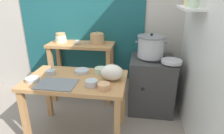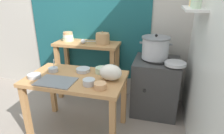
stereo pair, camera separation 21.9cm
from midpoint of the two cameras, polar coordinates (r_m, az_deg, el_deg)
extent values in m
plane|color=gray|center=(2.60, -8.57, -17.55)|extent=(9.00, 9.00, 0.00)
cube|color=#B2ADA3|center=(3.04, 0.12, 15.40)|extent=(4.40, 0.10, 2.60)
cube|color=#195156|center=(3.05, -4.91, 16.29)|extent=(1.90, 0.02, 2.10)
cube|color=silver|center=(2.13, 29.67, 9.94)|extent=(0.10, 3.20, 2.60)
cube|color=silver|center=(2.27, 25.44, 15.10)|extent=(0.20, 0.56, 0.02)
cylinder|color=#B7D1AD|center=(2.11, 26.42, 16.23)|extent=(0.08, 0.08, 0.09)
cylinder|color=#B7D1AD|center=(2.27, 25.68, 16.48)|extent=(0.07, 0.07, 0.09)
cylinder|color=#E5C684|center=(2.41, 25.10, 16.82)|extent=(0.08, 0.08, 0.09)
cube|color=#B27F4C|center=(2.21, -7.74, -3.41)|extent=(1.10, 0.66, 0.04)
cube|color=#B27F4C|center=(2.40, -21.28, -12.48)|extent=(0.06, 0.06, 0.68)
cube|color=#B27F4C|center=(2.05, 3.38, -17.39)|extent=(0.06, 0.06, 0.68)
cube|color=#B27F4C|center=(2.80, -14.78, -6.56)|extent=(0.06, 0.06, 0.68)
cube|color=#B27F4C|center=(2.50, 5.97, -9.50)|extent=(0.06, 0.06, 0.68)
cube|color=#B27F4C|center=(2.93, -5.20, 6.69)|extent=(0.96, 0.40, 0.04)
cube|color=#B27F4C|center=(3.11, -13.34, -1.67)|extent=(0.06, 0.06, 0.86)
cube|color=#B27F4C|center=(2.83, 2.32, -3.46)|extent=(0.06, 0.06, 0.86)
cube|color=#B27F4C|center=(3.36, -11.02, 0.27)|extent=(0.06, 0.06, 0.86)
cube|color=#B27F4C|center=(3.10, 3.52, -1.18)|extent=(0.06, 0.06, 0.86)
cube|color=#383838|center=(2.82, 14.64, -5.43)|extent=(0.60, 0.60, 0.76)
cylinder|color=black|center=(2.67, 15.42, 2.05)|extent=(0.36, 0.36, 0.02)
cylinder|color=black|center=(2.52, 11.93, -6.83)|extent=(0.04, 0.02, 0.04)
cylinder|color=#B7BABF|center=(2.65, 14.86, 5.21)|extent=(0.34, 0.34, 0.27)
cylinder|color=slate|center=(2.61, 15.16, 8.25)|extent=(0.37, 0.37, 0.02)
sphere|color=black|center=(2.61, 15.22, 8.84)|extent=(0.04, 0.04, 0.04)
cube|color=slate|center=(2.64, 10.85, 6.99)|extent=(0.04, 0.02, 0.02)
cube|color=slate|center=(2.64, 19.13, 6.21)|extent=(0.04, 0.02, 0.02)
cylinder|color=tan|center=(2.83, -0.52, 8.11)|extent=(0.20, 0.20, 0.14)
cylinder|color=tan|center=(2.82, -0.53, 9.66)|extent=(0.18, 0.18, 0.02)
sphere|color=tan|center=(2.81, -0.53, 10.10)|extent=(0.02, 0.02, 0.02)
cylinder|color=beige|center=(3.07, -10.62, 7.80)|extent=(0.17, 0.17, 0.03)
cylinder|color=#B7D1AD|center=(3.06, -10.66, 8.39)|extent=(0.16, 0.16, 0.03)
cylinder|color=silver|center=(3.05, -10.70, 8.98)|extent=(0.15, 0.15, 0.03)
cylinder|color=tan|center=(3.04, -10.75, 9.64)|extent=(0.14, 0.14, 0.04)
sphere|color=#B7BABF|center=(2.85, -6.24, 7.40)|extent=(0.07, 0.07, 0.07)
cylinder|color=#B7BABF|center=(2.85, -3.16, 7.49)|extent=(0.23, 0.09, 0.01)
cube|color=slate|center=(2.12, -13.22, -4.18)|extent=(0.40, 0.28, 0.01)
ellipsoid|color=silver|center=(2.08, 2.59, -1.64)|extent=(0.24, 0.18, 0.17)
cylinder|color=#B7BABF|center=(2.51, 20.41, 0.87)|extent=(0.26, 0.26, 0.04)
cylinder|color=#B7D1AD|center=(2.28, -0.34, -1.00)|extent=(0.14, 0.14, 0.07)
cylinder|color=maroon|center=(2.26, -0.34, -0.34)|extent=(0.12, 0.12, 0.01)
cylinder|color=#B7BABF|center=(2.39, -14.29, -0.82)|extent=(0.11, 0.11, 0.05)
cylinder|color=brown|center=(2.38, -14.33, -0.37)|extent=(0.10, 0.10, 0.01)
cylinder|color=#B7BABF|center=(2.37, -14.09, 0.56)|extent=(0.07, 0.08, 0.17)
cylinder|color=#B7BABF|center=(2.33, -5.75, -0.93)|extent=(0.16, 0.16, 0.04)
cylinder|color=#337238|center=(2.32, -5.76, -0.58)|extent=(0.14, 0.14, 0.01)
cylinder|color=#B7BABF|center=(2.29, -19.22, -2.53)|extent=(0.14, 0.14, 0.04)
cylinder|color=#BFB28C|center=(2.28, -19.26, -2.20)|extent=(0.12, 0.12, 0.01)
cylinder|color=#B7BABF|center=(2.00, -3.61, -4.50)|extent=(0.13, 0.13, 0.06)
cylinder|color=#337238|center=(1.99, -3.63, -3.84)|extent=(0.11, 0.11, 0.01)
cylinder|color=tan|center=(1.93, -0.18, -5.57)|extent=(0.13, 0.13, 0.06)
cylinder|color=maroon|center=(1.91, -0.18, -4.95)|extent=(0.11, 0.11, 0.01)
camera|label=1|loc=(0.11, -87.14, 1.13)|focal=31.35mm
camera|label=2|loc=(0.11, 92.86, -1.13)|focal=31.35mm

